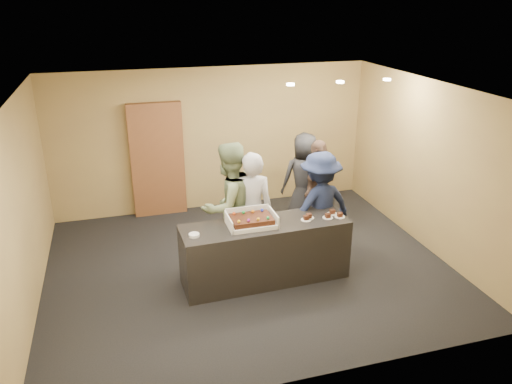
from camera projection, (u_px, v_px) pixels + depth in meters
room at (248, 185)px, 7.20m from camera, size 6.04×6.00×2.70m
serving_counter at (265, 252)px, 7.20m from camera, size 2.42×0.78×0.90m
storage_cabinet at (157, 160)px, 9.17m from camera, size 0.97×0.15×2.13m
cake_box at (251, 222)px, 6.99m from camera, size 0.67×0.46×0.20m
sheet_cake at (251, 219)px, 6.94m from camera, size 0.57×0.39×0.11m
plate_stack at (194, 235)px, 6.66m from camera, size 0.14×0.14×0.04m
slice_a at (306, 218)px, 7.14m from camera, size 0.15×0.15×0.07m
slice_b at (309, 217)px, 7.20m from camera, size 0.15×0.15×0.07m
slice_c at (328, 216)px, 7.20m from camera, size 0.15×0.15×0.07m
slice_d at (332, 213)px, 7.33m from camera, size 0.15×0.15×0.07m
slice_e at (340, 216)px, 7.23m from camera, size 0.15×0.15×0.07m
person_server_grey at (251, 211)px, 7.41m from camera, size 0.72×0.53×1.83m
person_sage_man at (229, 206)px, 7.43m from camera, size 1.18×1.08×1.95m
person_navy_man at (319, 206)px, 7.71m from camera, size 1.22×0.86×1.73m
person_brown_extra at (318, 187)px, 8.50m from camera, size 0.99×0.99×1.68m
person_dark_suit at (304, 178)px, 8.94m from camera, size 0.86×0.61×1.67m
ceiling_spotlights at (340, 82)px, 7.57m from camera, size 1.72×0.12×0.03m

